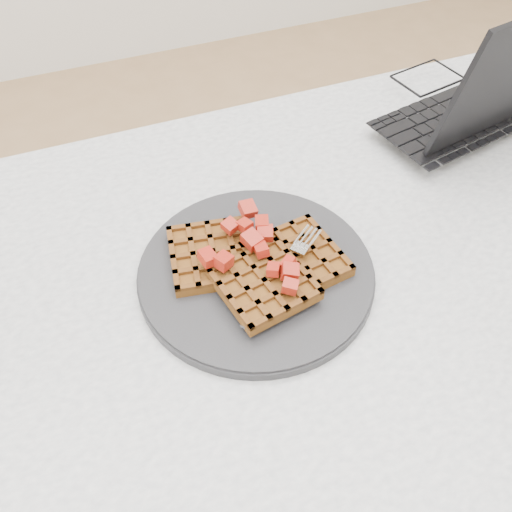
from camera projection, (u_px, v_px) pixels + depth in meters
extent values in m
plane|color=tan|center=(323.00, 474.00, 1.31)|extent=(4.00, 4.00, 0.00)
cube|color=silver|center=(372.00, 267.00, 0.76)|extent=(1.20, 0.80, 0.03)
cube|color=white|center=(12.00, 342.00, 1.13)|extent=(0.06, 0.06, 0.72)
cube|color=white|center=(476.00, 203.00, 1.39)|extent=(0.06, 0.06, 0.72)
cylinder|color=#242427|center=(256.00, 273.00, 0.73)|extent=(0.30, 0.30, 0.02)
imported|color=black|center=(453.00, 101.00, 0.98)|extent=(0.39, 0.29, 0.03)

